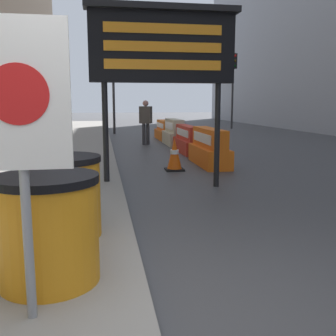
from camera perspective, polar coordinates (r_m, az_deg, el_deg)
The scene contains 15 objects.
ground_plane at distance 2.84m, azimuth -1.89°, elevation -22.94°, with size 120.00×120.00×0.00m, color #3F3F42.
barrel_drum_foreground at distance 3.14m, azimuth -17.02°, elevation -8.42°, with size 0.79×0.79×0.83m.
barrel_drum_middle at distance 4.15m, azimuth -15.00°, elevation -3.97°, with size 0.79×0.79×0.83m.
warning_sign at distance 2.48m, azimuth -20.69°, elevation 6.88°, with size 0.59×0.08×1.85m.
message_board at distance 6.96m, azimuth -0.79°, elevation 17.05°, with size 2.60×0.36×3.12m.
jersey_barrier_orange_far at distance 9.72m, azimuth 6.00°, elevation 2.77°, with size 0.60×2.01×0.90m.
jersey_barrier_red_striped at distance 12.14m, azimuth 2.83°, elevation 3.97°, with size 0.53×2.09×0.83m.
jersey_barrier_cream at distance 14.34m, azimuth 0.89°, elevation 5.02°, with size 0.61×1.92×0.94m.
jersey_barrier_orange_near at distance 16.56m, azimuth -0.52°, elevation 5.39°, with size 0.58×2.10×0.79m.
traffic_cone_near at distance 11.83m, azimuth 3.86°, elevation 3.44°, with size 0.33×0.33×0.59m.
traffic_cone_mid at distance 14.63m, azimuth 5.72°, elevation 4.53°, with size 0.32×0.32×0.57m.
traffic_cone_far at distance 8.89m, azimuth 0.95°, elevation 1.96°, with size 0.41×0.41×0.74m.
traffic_light_near_curb at distance 19.67m, azimuth -7.97°, elevation 14.01°, with size 0.28×0.45×4.31m.
traffic_light_far_side at distance 23.65m, azimuth 9.48°, elevation 13.17°, with size 0.28×0.45×4.30m.
pedestrian_worker at distance 14.44m, azimuth -3.26°, elevation 7.17°, with size 0.49×0.42×1.61m.
Camera 1 is at (-0.31, -2.38, 1.52)m, focal length 42.00 mm.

